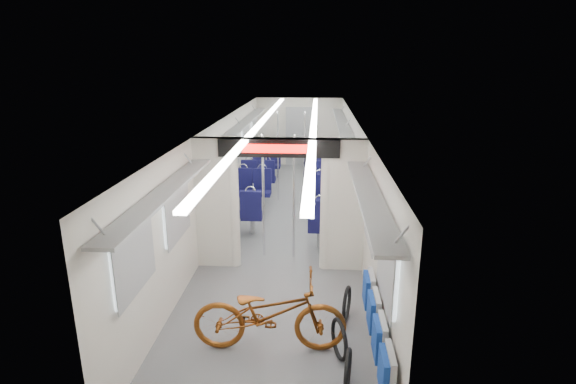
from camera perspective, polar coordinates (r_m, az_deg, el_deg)
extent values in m
plane|color=#515456|center=(9.96, -0.09, -4.32)|extent=(12.00, 12.00, 0.00)
cube|color=beige|center=(9.82, -8.57, 2.21)|extent=(0.02, 12.00, 2.30)
cube|color=beige|center=(9.63, 8.55, 1.94)|extent=(0.02, 12.00, 2.30)
cube|color=beige|center=(15.49, 1.40, 7.64)|extent=(2.90, 0.02, 2.30)
cube|color=beige|center=(4.12, -6.00, -19.20)|extent=(2.90, 0.02, 2.30)
cube|color=silver|center=(9.39, -0.10, 8.91)|extent=(2.90, 12.00, 0.02)
cube|color=white|center=(9.45, -3.46, 8.74)|extent=(0.12, 11.40, 0.04)
cube|color=white|center=(9.38, 3.30, 8.68)|extent=(0.12, 11.40, 0.04)
cube|color=beige|center=(7.92, -9.23, -2.46)|extent=(0.65, 0.18, 2.00)
cube|color=beige|center=(7.74, 7.26, -2.83)|extent=(0.65, 0.18, 2.00)
cube|color=beige|center=(7.45, -1.13, 5.71)|extent=(2.90, 0.18, 0.30)
cylinder|color=beige|center=(7.85, -6.91, -2.52)|extent=(0.20, 0.20, 2.00)
cylinder|color=beige|center=(7.72, 4.85, -2.79)|extent=(0.20, 0.20, 2.00)
cube|color=black|center=(7.34, -1.20, 5.55)|extent=(2.00, 0.03, 0.30)
cube|color=#FF0C07|center=(7.32, -1.22, 5.52)|extent=(1.20, 0.02, 0.14)
cube|color=white|center=(5.38, -19.12, -7.99)|extent=(0.04, 1.00, 0.75)
cube|color=white|center=(5.04, 12.63, -9.14)|extent=(0.04, 1.00, 0.75)
cube|color=white|center=(6.77, -14.04, -2.47)|extent=(0.04, 1.00, 0.75)
cube|color=white|center=(6.51, 10.58, -3.04)|extent=(0.04, 1.00, 0.75)
cube|color=white|center=(9.28, -9.10, 2.94)|extent=(0.04, 1.00, 0.75)
cube|color=white|center=(9.08, 8.68, 2.67)|extent=(0.04, 1.00, 0.75)
cube|color=white|center=(11.09, -6.97, 5.26)|extent=(0.04, 1.00, 0.75)
cube|color=white|center=(10.93, 7.88, 5.06)|extent=(0.04, 1.00, 0.75)
cube|color=white|center=(12.93, -5.44, 6.92)|extent=(0.04, 1.00, 0.75)
cube|color=white|center=(12.80, 7.31, 6.75)|extent=(0.04, 1.00, 0.75)
cube|color=white|center=(14.69, -4.34, 8.10)|extent=(0.04, 1.00, 0.75)
cube|color=white|center=(14.57, 6.90, 7.96)|extent=(0.04, 1.00, 0.75)
cube|color=gray|center=(5.84, -15.33, 0.04)|extent=(0.30, 3.60, 0.04)
cube|color=gray|center=(5.56, 10.26, -0.44)|extent=(0.30, 3.60, 0.04)
cube|color=gray|center=(11.56, -5.79, 8.52)|extent=(0.30, 7.60, 0.04)
cube|color=gray|center=(11.42, 7.03, 8.38)|extent=(0.30, 7.60, 0.04)
cube|color=gray|center=(15.45, 1.39, 7.06)|extent=(0.90, 0.05, 2.00)
imported|color=brown|center=(5.80, -2.36, -15.12)|extent=(1.95, 0.74, 1.01)
cube|color=gray|center=(4.88, 12.76, -21.45)|extent=(0.06, 0.43, 0.48)
cube|color=navy|center=(4.87, 12.02, -21.48)|extent=(0.06, 0.39, 0.41)
cube|color=gray|center=(5.32, 11.84, -17.82)|extent=(0.06, 0.43, 0.48)
cube|color=navy|center=(5.31, 11.17, -17.84)|extent=(0.06, 0.39, 0.41)
cube|color=gray|center=(5.77, 11.10, -14.76)|extent=(0.06, 0.43, 0.48)
cube|color=navy|center=(5.77, 10.49, -14.76)|extent=(0.06, 0.39, 0.41)
cube|color=gray|center=(6.25, 10.48, -12.14)|extent=(0.06, 0.43, 0.48)
cube|color=navy|center=(6.24, 9.92, -12.15)|extent=(0.06, 0.39, 0.41)
torus|color=black|center=(5.40, 7.58, -21.71)|extent=(0.13, 0.49, 0.49)
torus|color=black|center=(5.82, 6.51, -18.28)|extent=(0.20, 0.52, 0.52)
torus|color=black|center=(6.58, 7.47, -14.00)|extent=(0.17, 0.49, 0.50)
cube|color=#0C0C34|center=(9.43, -4.55, -3.02)|extent=(0.44, 0.41, 0.10)
cylinder|color=gray|center=(9.50, -4.52, -4.30)|extent=(0.10, 0.10, 0.35)
cube|color=#0C0C34|center=(9.17, -4.74, -1.50)|extent=(0.44, 0.08, 0.53)
torus|color=silver|center=(9.09, -4.78, 0.10)|extent=(0.22, 0.03, 0.22)
cube|color=#0C0C34|center=(10.98, -3.34, -0.15)|extent=(0.44, 0.41, 0.10)
cylinder|color=gray|center=(11.05, -3.32, -1.26)|extent=(0.10, 0.10, 0.35)
cube|color=#0C0C34|center=(11.05, -3.26, 1.67)|extent=(0.44, 0.08, 0.53)
torus|color=silver|center=(10.98, -3.28, 3.02)|extent=(0.22, 0.03, 0.22)
cube|color=#0C0C34|center=(9.50, -7.36, -2.94)|extent=(0.44, 0.41, 0.10)
cylinder|color=gray|center=(9.58, -7.31, -4.21)|extent=(0.10, 0.10, 0.35)
cube|color=#0C0C34|center=(9.25, -7.62, -1.43)|extent=(0.44, 0.08, 0.53)
torus|color=silver|center=(9.17, -7.69, 0.15)|extent=(0.22, 0.03, 0.22)
cube|color=#0C0C34|center=(11.05, -5.76, -0.10)|extent=(0.44, 0.41, 0.10)
cylinder|color=gray|center=(11.11, -5.73, -1.21)|extent=(0.10, 0.10, 0.35)
cube|color=#0C0C34|center=(11.12, -5.67, 1.71)|extent=(0.44, 0.08, 0.53)
torus|color=silver|center=(11.05, -5.71, 3.04)|extent=(0.22, 0.03, 0.22)
cube|color=#0C0C34|center=(8.78, 4.01, -4.50)|extent=(0.45, 0.42, 0.10)
cylinder|color=gray|center=(8.87, 3.98, -5.86)|extent=(0.10, 0.10, 0.35)
cube|color=#0C0C34|center=(8.51, 4.05, -2.88)|extent=(0.45, 0.08, 0.55)
torus|color=silver|center=(8.43, 4.09, -1.13)|extent=(0.23, 0.03, 0.23)
cube|color=#0C0C34|center=(10.38, 3.99, -1.15)|extent=(0.45, 0.42, 0.10)
cylinder|color=gray|center=(10.45, 3.97, -2.33)|extent=(0.10, 0.10, 0.35)
cube|color=#0C0C34|center=(10.45, 4.02, 0.82)|extent=(0.45, 0.08, 0.55)
torus|color=silver|center=(10.38, 4.05, 2.27)|extent=(0.23, 0.03, 0.23)
cube|color=#0C0C34|center=(8.80, 7.08, -4.55)|extent=(0.45, 0.42, 0.10)
cylinder|color=gray|center=(8.88, 7.03, -5.91)|extent=(0.10, 0.10, 0.35)
cube|color=#0C0C34|center=(8.53, 7.21, -2.93)|extent=(0.45, 0.08, 0.55)
torus|color=silver|center=(8.44, 7.28, -1.19)|extent=(0.23, 0.03, 0.23)
cube|color=#0C0C34|center=(10.39, 6.58, -1.20)|extent=(0.45, 0.42, 0.10)
cylinder|color=gray|center=(10.46, 6.54, -2.37)|extent=(0.10, 0.10, 0.35)
cube|color=#0C0C34|center=(10.46, 6.60, 0.77)|extent=(0.45, 0.08, 0.55)
torus|color=silver|center=(10.39, 6.65, 2.22)|extent=(0.23, 0.03, 0.23)
cube|color=#0C0C34|center=(12.20, -2.61, 1.58)|extent=(0.43, 0.40, 0.10)
cylinder|color=gray|center=(12.26, -2.60, 0.57)|extent=(0.10, 0.10, 0.35)
cube|color=#0C0C34|center=(11.97, -2.71, 2.83)|extent=(0.43, 0.08, 0.52)
torus|color=silver|center=(11.91, -2.73, 4.05)|extent=(0.22, 0.03, 0.22)
cube|color=#0C0C34|center=(13.77, -1.88, 3.32)|extent=(0.43, 0.40, 0.10)
cylinder|color=gray|center=(13.82, -1.87, 2.42)|extent=(0.10, 0.10, 0.35)
cube|color=#0C0C34|center=(13.86, -1.82, 4.73)|extent=(0.43, 0.08, 0.52)
torus|color=silver|center=(13.81, -1.83, 5.80)|extent=(0.22, 0.03, 0.22)
cube|color=#0C0C34|center=(12.26, -4.79, 1.62)|extent=(0.43, 0.40, 0.10)
cylinder|color=gray|center=(12.32, -4.77, 0.60)|extent=(0.10, 0.10, 0.35)
cube|color=#0C0C34|center=(12.03, -4.94, 2.85)|extent=(0.43, 0.08, 0.52)
torus|color=silver|center=(11.97, -4.97, 4.07)|extent=(0.22, 0.03, 0.22)
cube|color=#0C0C34|center=(13.82, -3.82, 3.35)|extent=(0.43, 0.40, 0.10)
cylinder|color=gray|center=(13.87, -3.80, 2.44)|extent=(0.10, 0.10, 0.35)
cube|color=#0C0C34|center=(13.91, -3.76, 4.75)|extent=(0.43, 0.08, 0.52)
torus|color=silver|center=(13.86, -3.78, 5.81)|extent=(0.22, 0.03, 0.22)
cube|color=#0C0C34|center=(11.95, 3.98, 1.23)|extent=(0.48, 0.45, 0.10)
cylinder|color=gray|center=(12.01, 3.96, 0.20)|extent=(0.10, 0.10, 0.35)
cube|color=#0C0C34|center=(11.69, 4.01, 2.63)|extent=(0.48, 0.09, 0.59)
torus|color=silver|center=(11.62, 4.04, 4.03)|extent=(0.24, 0.03, 0.24)
cube|color=#0C0C34|center=(13.71, 3.97, 3.24)|extent=(0.48, 0.45, 0.10)
cylinder|color=gray|center=(13.77, 3.95, 2.33)|extent=(0.10, 0.10, 0.35)
cube|color=#0C0C34|center=(13.82, 4.00, 4.80)|extent=(0.48, 0.09, 0.59)
torus|color=silver|center=(13.76, 4.02, 6.00)|extent=(0.24, 0.03, 0.24)
cube|color=#0C0C34|center=(11.96, 6.23, 1.19)|extent=(0.48, 0.45, 0.10)
cylinder|color=gray|center=(12.02, 6.20, 0.16)|extent=(0.10, 0.10, 0.35)
cube|color=#0C0C34|center=(11.70, 6.32, 2.58)|extent=(0.48, 0.09, 0.59)
torus|color=silver|center=(11.63, 6.36, 3.99)|extent=(0.24, 0.03, 0.24)
cube|color=#0C0C34|center=(13.72, 5.93, 3.20)|extent=(0.48, 0.45, 0.10)
cylinder|color=gray|center=(13.78, 5.91, 2.29)|extent=(0.10, 0.10, 0.35)
cube|color=#0C0C34|center=(13.83, 5.95, 4.76)|extent=(0.48, 0.09, 0.59)
torus|color=silver|center=(13.77, 5.99, 5.96)|extent=(0.24, 0.03, 0.24)
cylinder|color=silver|center=(8.14, -3.15, -0.61)|extent=(0.05, 0.05, 2.30)
cylinder|color=silver|center=(8.07, 0.73, -0.75)|extent=(0.04, 0.04, 2.30)
cylinder|color=silver|center=(11.50, -1.28, 4.50)|extent=(0.04, 0.04, 2.30)
cylinder|color=silver|center=(11.46, 2.08, 4.46)|extent=(0.04, 0.04, 2.30)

